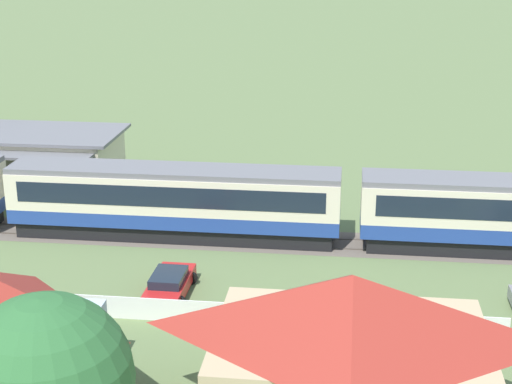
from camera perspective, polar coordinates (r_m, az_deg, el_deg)
The scene contains 7 objects.
ground_plane at distance 46.91m, azimuth -15.68°, elevation -2.67°, with size 600.00×600.00×0.00m, color #607547.
passenger_train at distance 43.63m, azimuth -5.64°, elevation -0.52°, with size 57.59×2.94×4.03m.
railway_track at distance 45.18m, azimuth -9.56°, elevation -3.03°, with size 131.18×3.60×0.04m.
station_building at distance 54.40m, azimuth -16.09°, elevation 2.33°, with size 12.22×7.62×3.80m.
cottage_red_roof_2 at distance 27.39m, azimuth 6.89°, elevation -11.11°, with size 10.06×6.95×5.55m.
parked_car_red at distance 37.32m, azimuth -6.32°, elevation -6.68°, with size 2.15×4.26×1.17m.
yard_tree_0 at distance 23.32m, azimuth -15.03°, elevation -13.10°, with size 5.00×5.00×6.88m.
Camera 1 is at (17.67, -40.29, 16.30)m, focal length 55.00 mm.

